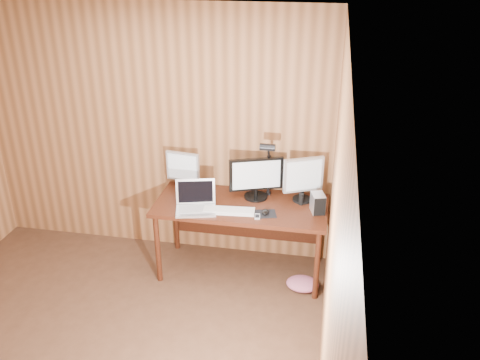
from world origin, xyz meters
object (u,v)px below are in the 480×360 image
(monitor_left, at_px, (183,170))
(phone, at_px, (257,217))
(keyboard, at_px, (228,211))
(mouse, at_px, (265,212))
(speaker, at_px, (301,199))
(monitor_center, at_px, (256,178))
(desk_lamp, at_px, (268,161))
(hard_drive, at_px, (318,203))
(laptop, at_px, (196,202))
(desk, at_px, (242,212))
(monitor_right, at_px, (303,178))

(monitor_left, relative_size, phone, 3.81)
(keyboard, distance_m, mouse, 0.34)
(phone, distance_m, speaker, 0.48)
(monitor_center, height_order, speaker, monitor_center)
(monitor_left, bearing_deg, desk_lamp, 4.87)
(mouse, xyz_separation_m, hard_drive, (0.46, 0.13, 0.07))
(laptop, bearing_deg, desk_lamp, 14.14)
(laptop, xyz_separation_m, keyboard, (0.30, -0.01, -0.05))
(mouse, bearing_deg, desk, 116.26)
(keyboard, height_order, desk_lamp, desk_lamp)
(desk, xyz_separation_m, phone, (0.19, -0.29, 0.13))
(phone, bearing_deg, desk_lamp, 77.05)
(monitor_center, xyz_separation_m, monitor_right, (0.44, 0.02, 0.02))
(monitor_left, distance_m, hard_drive, 1.34)
(speaker, bearing_deg, monitor_center, 171.58)
(monitor_center, bearing_deg, speaker, -28.28)
(mouse, relative_size, desk_lamp, 0.17)
(hard_drive, height_order, phone, hard_drive)
(keyboard, relative_size, desk_lamp, 0.80)
(laptop, distance_m, phone, 0.58)
(hard_drive, bearing_deg, monitor_right, 110.94)
(monitor_center, height_order, phone, monitor_center)
(monitor_center, height_order, monitor_left, monitor_center)
(monitor_right, bearing_deg, keyboard, -176.54)
(desk, height_order, hard_drive, hard_drive)
(desk, bearing_deg, monitor_left, 166.67)
(monitor_left, relative_size, desk_lamp, 0.63)
(monitor_center, distance_m, mouse, 0.38)
(monitor_right, xyz_separation_m, hard_drive, (0.15, -0.20, -0.14))
(keyboard, bearing_deg, desk, 65.29)
(desk, bearing_deg, monitor_center, 35.84)
(desk, bearing_deg, hard_drive, -7.56)
(keyboard, bearing_deg, mouse, -1.58)
(monitor_right, xyz_separation_m, mouse, (-0.31, -0.33, -0.21))
(monitor_center, height_order, desk_lamp, desk_lamp)
(desk, relative_size, keyboard, 3.27)
(desk_lamp, bearing_deg, hard_drive, -14.24)
(monitor_left, xyz_separation_m, mouse, (0.86, -0.37, -0.18))
(monitor_center, distance_m, desk_lamp, 0.20)
(hard_drive, height_order, desk_lamp, desk_lamp)
(desk, xyz_separation_m, monitor_right, (0.55, 0.10, 0.35))
(desk_lamp, bearing_deg, monitor_left, -175.34)
(mouse, distance_m, desk_lamp, 0.48)
(monitor_center, bearing_deg, phone, -98.95)
(phone, bearing_deg, speaker, 32.65)
(monitor_left, height_order, keyboard, monitor_left)
(monitor_right, bearing_deg, speaker, -117.70)
(monitor_center, bearing_deg, monitor_left, 155.29)
(monitor_left, relative_size, speaker, 3.49)
(laptop, xyz_separation_m, desk_lamp, (0.61, 0.33, 0.31))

